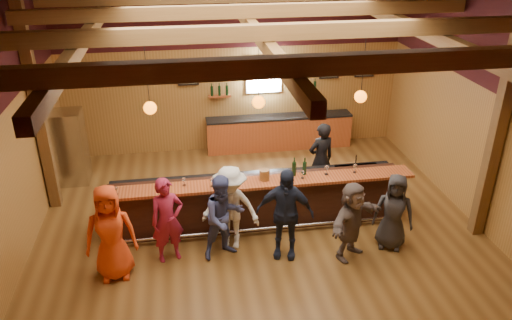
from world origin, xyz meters
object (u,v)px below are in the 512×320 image
object	(u,v)px
customer_redvest	(167,220)
customer_white	(230,208)
stainless_fridge	(70,147)
customer_orange	(111,233)
bar_counter	(258,199)
customer_brown	(352,221)
customer_dark	(394,212)
back_bar_cabinet	(279,132)
customer_navy	(285,213)
bartender	(321,159)
bottle_a	(294,168)
customer_denim	(224,217)
ice_bucket	(264,175)

from	to	relation	value
customer_redvest	customer_white	xyz separation A→B (m)	(1.18, 0.21, 0.02)
stainless_fridge	customer_orange	xyz separation A→B (m)	(1.30, -3.84, 0.00)
bar_counter	customer_brown	xyz separation A→B (m)	(1.50, -1.50, 0.25)
stainless_fridge	customer_dark	distance (m)	7.53
back_bar_cabinet	customer_dark	xyz separation A→B (m)	(1.21, -4.90, 0.30)
customer_orange	customer_white	size ratio (longest dim) A/B	1.05
bar_counter	customer_dark	distance (m)	2.75
customer_white	customer_navy	distance (m)	1.06
bartender	customer_navy	bearing A→B (deg)	43.85
customer_white	customer_brown	world-z (taller)	customer_white
customer_orange	bottle_a	xyz separation A→B (m)	(3.52, 1.21, 0.36)
customer_denim	customer_white	bearing A→B (deg)	41.05
customer_navy	customer_denim	bearing A→B (deg)	-172.35
customer_white	customer_brown	distance (m)	2.27
customer_denim	ice_bucket	bearing A→B (deg)	23.31
customer_dark	bartender	size ratio (longest dim) A/B	0.89
bar_counter	customer_orange	bearing A→B (deg)	-153.78
ice_bucket	customer_redvest	bearing A→B (deg)	-158.28
bartender	customer_white	bearing A→B (deg)	22.38
bar_counter	back_bar_cabinet	world-z (taller)	bar_counter
customer_denim	customer_navy	bearing A→B (deg)	-28.00
stainless_fridge	bar_counter	bearing A→B (deg)	-30.76
back_bar_cabinet	stainless_fridge	bearing A→B (deg)	-168.07
bar_counter	bartender	distance (m)	1.88
customer_denim	customer_brown	bearing A→B (deg)	-29.03
back_bar_cabinet	customer_white	distance (m)	4.79
stainless_fridge	bartender	bearing A→B (deg)	-15.00
customer_white	ice_bucket	bearing A→B (deg)	54.15
customer_orange	bottle_a	distance (m)	3.74
customer_white	bar_counter	bearing A→B (deg)	68.65
bottle_a	customer_dark	bearing A→B (deg)	-34.20
back_bar_cabinet	customer_orange	distance (m)	6.38
back_bar_cabinet	ice_bucket	xyz separation A→B (m)	(-1.10, -3.84, 0.74)
bar_counter	customer_orange	distance (m)	3.16
customer_redvest	ice_bucket	xyz separation A→B (m)	(1.93, 0.77, 0.38)
customer_dark	bar_counter	bearing A→B (deg)	174.69
customer_dark	ice_bucket	world-z (taller)	customer_dark
bar_counter	customer_navy	xyz separation A→B (m)	(0.29, -1.27, 0.39)
customer_orange	bottle_a	size ratio (longest dim) A/B	4.63
customer_brown	customer_dark	bearing A→B (deg)	-25.18
bar_counter	customer_redvest	world-z (taller)	customer_redvest
customer_redvest	customer_denim	size ratio (longest dim) A/B	1.00
bartender	ice_bucket	distance (m)	1.96
customer_redvest	back_bar_cabinet	bearing A→B (deg)	40.45
back_bar_cabinet	customer_orange	size ratio (longest dim) A/B	2.22
customer_orange	bartender	distance (m)	4.98
back_bar_cabinet	customer_dark	bearing A→B (deg)	-76.08
back_bar_cabinet	customer_orange	xyz separation A→B (m)	(-4.00, -4.96, 0.43)
customer_orange	customer_white	xyz separation A→B (m)	(2.15, 0.56, -0.04)
bar_counter	customer_dark	size ratio (longest dim) A/B	4.06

